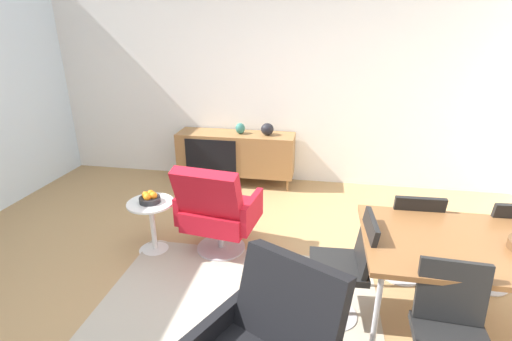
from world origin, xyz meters
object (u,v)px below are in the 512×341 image
(vase_cobalt, at_px, (240,128))
(dining_chair_near_window, at_px, (346,264))
(dining_table, at_px, (487,250))
(fruit_bowl, at_px, (150,198))
(vase_sculptural_dark, at_px, (267,129))
(dining_chair_back_right, at_px, (501,240))
(lounge_chair_red, at_px, (217,209))
(sideboard, at_px, (236,153))
(side_table_round, at_px, (152,221))
(dining_chair_front_left, at_px, (450,334))
(dining_chair_back_left, at_px, (409,232))

(vase_cobalt, distance_m, dining_chair_near_window, 2.77)
(dining_table, bearing_deg, fruit_bowl, 167.08)
(vase_sculptural_dark, distance_m, dining_chair_back_right, 2.89)
(lounge_chair_red, bearing_deg, sideboard, 97.07)
(side_table_round, xyz_separation_m, fruit_bowl, (-0.00, 0.00, 0.24))
(sideboard, bearing_deg, vase_sculptural_dark, 0.25)
(dining_table, xyz_separation_m, dining_chair_front_left, (-0.35, -0.56, -0.23))
(vase_sculptural_dark, height_order, lounge_chair_red, lounge_chair_red)
(sideboard, height_order, dining_chair_back_left, dining_chair_back_left)
(dining_chair_front_left, height_order, side_table_round, dining_chair_front_left)
(vase_cobalt, relative_size, dining_chair_front_left, 0.17)
(dining_chair_back_right, distance_m, dining_chair_back_left, 0.70)
(dining_chair_near_window, xyz_separation_m, fruit_bowl, (-1.80, 0.61, 0.09))
(vase_sculptural_dark, relative_size, dining_chair_back_right, 0.20)
(lounge_chair_red, bearing_deg, fruit_bowl, -174.28)
(lounge_chair_red, bearing_deg, dining_chair_back_right, -2.86)
(dining_chair_front_left, height_order, fruit_bowl, dining_chair_front_left)
(dining_chair_front_left, xyz_separation_m, fruit_bowl, (-2.34, 1.17, 0.09))
(vase_sculptural_dark, xyz_separation_m, dining_chair_front_left, (1.48, -2.98, -0.33))
(vase_cobalt, height_order, dining_table, vase_cobalt)
(vase_sculptural_dark, xyz_separation_m, fruit_bowl, (-0.85, -1.81, -0.24))
(lounge_chair_red, bearing_deg, vase_cobalt, 94.86)
(dining_chair_front_left, relative_size, dining_chair_back_left, 1.00)
(sideboard, distance_m, vase_cobalt, 0.36)
(side_table_round, distance_m, fruit_bowl, 0.24)
(vase_sculptural_dark, height_order, dining_chair_near_window, vase_sculptural_dark)
(dining_chair_back_right, relative_size, dining_chair_back_left, 1.00)
(vase_cobalt, xyz_separation_m, lounge_chair_red, (0.15, -1.74, -0.33))
(dining_chair_back_right, xyz_separation_m, fruit_bowl, (-3.04, 0.06, 0.09))
(sideboard, height_order, vase_cobalt, vase_cobalt)
(vase_cobalt, xyz_separation_m, dining_table, (2.20, -2.42, -0.09))
(sideboard, relative_size, vase_cobalt, 11.04)
(sideboard, relative_size, lounge_chair_red, 1.69)
(sideboard, distance_m, dining_chair_near_window, 2.78)
(vase_cobalt, distance_m, lounge_chair_red, 1.78)
(dining_chair_back_left, bearing_deg, side_table_round, 178.61)
(vase_sculptural_dark, bearing_deg, fruit_bowl, -115.31)
(dining_chair_near_window, xyz_separation_m, dining_chair_back_right, (1.24, 0.56, 0.00))
(sideboard, height_order, dining_table, dining_table)
(dining_table, height_order, side_table_round, dining_table)
(sideboard, relative_size, vase_sculptural_dark, 9.39)
(dining_chair_front_left, relative_size, fruit_bowl, 4.28)
(dining_chair_back_right, relative_size, lounge_chair_red, 0.90)
(dining_chair_back_right, bearing_deg, dining_table, -122.38)
(dining_chair_front_left, relative_size, lounge_chair_red, 0.90)
(dining_chair_back_left, height_order, fruit_bowl, dining_chair_back_left)
(dining_table, distance_m, side_table_round, 2.78)
(side_table_round, height_order, fruit_bowl, fruit_bowl)
(dining_chair_near_window, distance_m, lounge_chair_red, 1.34)
(sideboard, xyz_separation_m, vase_sculptural_dark, (0.44, 0.00, 0.36))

